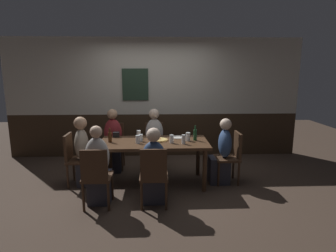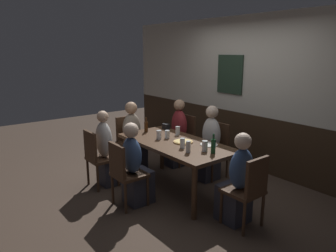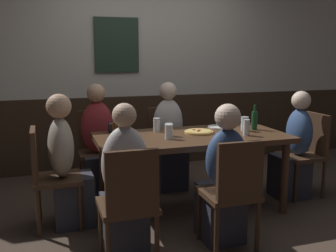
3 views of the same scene
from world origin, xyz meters
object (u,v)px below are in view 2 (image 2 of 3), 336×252
(chair_head_west, at_px, (129,138))
(tumbler_short, at_px, (178,131))
(pint_glass_pale, at_px, (205,147))
(condiment_caddy, at_px, (166,126))
(chair_head_east, at_px, (248,188))
(chair_mid_far, at_px, (216,147))
(beer_glass_tall, at_px, (159,135))
(beer_bottle_green, at_px, (213,146))
(dining_table, at_px, (175,147))
(plate_white_large, at_px, (209,145))
(chair_mid_near, at_px, (125,171))
(pint_glass_amber, at_px, (188,147))
(person_head_east, at_px, (237,185))
(highball_clear, at_px, (167,135))
(person_left_far, at_px, (177,138))
(person_head_west, at_px, (133,140))
(person_left_near, at_px, (107,154))
(person_mid_near, at_px, (135,170))
(chair_left_near, at_px, (97,155))
(chair_left_far, at_px, (184,137))
(person_mid_far, at_px, (209,148))
(beer_bottle_brown, at_px, (146,126))
(tumbler_water, at_px, (182,144))
(pizza, at_px, (183,142))

(chair_head_west, xyz_separation_m, tumbler_short, (1.05, 0.27, 0.30))
(pint_glass_pale, distance_m, condiment_caddy, 1.29)
(chair_head_east, xyz_separation_m, chair_mid_far, (-1.32, 0.85, 0.00))
(beer_glass_tall, relative_size, beer_bottle_green, 0.52)
(dining_table, distance_m, plate_white_large, 0.50)
(chair_mid_near, xyz_separation_m, pint_glass_amber, (0.48, 0.67, 0.31))
(person_head_east, height_order, highball_clear, person_head_east)
(chair_mid_far, bearing_deg, beer_bottle_green, -48.93)
(person_left_far, bearing_deg, pint_glass_amber, -34.45)
(person_head_west, distance_m, person_left_near, 0.78)
(person_left_near, height_order, person_mid_near, person_left_near)
(chair_left_near, height_order, condiment_caddy, chair_left_near)
(chair_left_far, xyz_separation_m, highball_clear, (0.57, -0.83, 0.30))
(person_head_west, bearing_deg, chair_head_west, 180.00)
(chair_head_west, bearing_deg, chair_left_far, 58.45)
(person_mid_far, xyz_separation_m, beer_glass_tall, (-0.26, -0.79, 0.29))
(chair_mid_far, distance_m, beer_bottle_brown, 1.18)
(person_mid_far, distance_m, tumbler_water, 0.91)
(beer_glass_tall, xyz_separation_m, condiment_caddy, (-0.41, 0.45, -0.01))
(person_left_near, bearing_deg, dining_table, 41.09)
(tumbler_water, distance_m, pint_glass_amber, 0.20)
(chair_mid_near, distance_m, person_mid_far, 1.55)
(chair_left_far, distance_m, person_left_near, 1.54)
(chair_head_east, distance_m, person_head_west, 2.47)
(person_head_west, relative_size, person_mid_near, 1.04)
(person_mid_near, bearing_deg, person_head_east, 30.91)
(dining_table, distance_m, chair_mid_far, 0.87)
(pint_glass_amber, bearing_deg, chair_head_west, 174.31)
(person_mid_far, height_order, tumbler_water, person_mid_far)
(person_head_west, relative_size, person_left_near, 1.00)
(chair_head_east, relative_size, beer_bottle_green, 3.47)
(dining_table, bearing_deg, tumbler_short, 135.27)
(condiment_caddy, bearing_deg, chair_mid_far, 36.48)
(tumbler_short, bearing_deg, person_head_west, -163.27)
(beer_glass_tall, relative_size, plate_white_large, 0.54)
(person_mid_near, distance_m, beer_bottle_brown, 1.05)
(person_head_east, bearing_deg, pizza, 176.50)
(chair_head_east, bearing_deg, person_head_west, 180.00)
(person_mid_near, distance_m, person_left_far, 1.59)
(person_left_near, distance_m, person_mid_far, 1.59)
(chair_left_near, relative_size, person_mid_near, 0.78)
(person_mid_near, height_order, pint_glass_pale, person_mid_near)
(person_left_far, relative_size, condiment_caddy, 10.81)
(pizza, distance_m, plate_white_large, 0.38)
(chair_head_east, height_order, beer_bottle_green, beer_bottle_green)
(chair_mid_far, relative_size, person_head_east, 0.78)
(tumbler_water, xyz_separation_m, condiment_caddy, (-0.96, 0.47, -0.02))
(person_head_west, xyz_separation_m, pint_glass_amber, (1.63, -0.18, 0.31))
(chair_head_east, bearing_deg, person_left_far, 161.82)
(dining_table, height_order, beer_glass_tall, beer_glass_tall)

